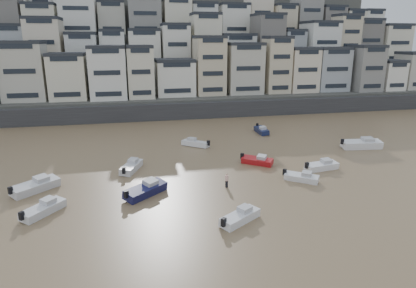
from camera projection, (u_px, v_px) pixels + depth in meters
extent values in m
cube|color=#38383A|center=(174.00, 111.00, 80.79)|extent=(140.00, 3.00, 3.50)
cube|color=#4C4C47|center=(191.00, 104.00, 88.33)|extent=(140.00, 14.00, 4.00)
cube|color=#4C4C47|center=(183.00, 85.00, 98.77)|extent=(140.00, 14.00, 10.00)
cube|color=#4C4C47|center=(177.00, 67.00, 108.95)|extent=(140.00, 14.00, 18.00)
cube|color=#4C4C47|center=(171.00, 51.00, 119.12)|extent=(140.00, 16.00, 26.00)
cube|color=#4C4C47|center=(166.00, 41.00, 131.44)|extent=(140.00, 18.00, 32.00)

